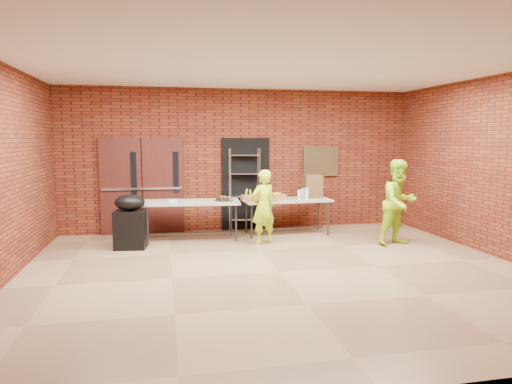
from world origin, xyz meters
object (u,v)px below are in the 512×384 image
wire_rack (245,190)px  volunteer_woman (263,207)px  table_right (287,202)px  volunteer_man (399,202)px  coffee_dispenser (312,186)px  table_left (191,204)px  covered_grill (130,221)px

wire_rack → volunteer_woman: (0.13, -1.39, -0.19)m
wire_rack → table_right: wire_rack is taller
table_right → volunteer_man: (1.91, -1.37, 0.13)m
coffee_dispenser → table_left: bearing=-173.4°
wire_rack → volunteer_woman: bearing=-73.7°
wire_rack → table_right: bearing=-25.6°
coffee_dispenser → volunteer_man: volunteer_man is taller
wire_rack → volunteer_man: wire_rack is taller
coffee_dispenser → covered_grill: (-3.89, -0.79, -0.51)m
table_right → volunteer_man: size_ratio=1.14×
volunteer_man → covered_grill: bearing=158.0°
volunteer_woman → volunteer_man: size_ratio=0.88×
wire_rack → covered_grill: (-2.43, -1.23, -0.41)m
wire_rack → table_right: 1.05m
wire_rack → table_right: size_ratio=0.97×
volunteer_man → table_left: bearing=149.3°
table_right → volunteer_woman: size_ratio=1.30×
wire_rack → covered_grill: size_ratio=1.79×
covered_grill → volunteer_woman: bearing=4.4°
table_right → covered_grill: 3.32m
table_left → volunteer_man: (3.98, -1.21, 0.10)m
volunteer_man → table_right: bearing=130.6°
table_left → covered_grill: size_ratio=1.95×
wire_rack → table_left: (-1.25, -0.76, -0.19)m
table_right → volunteer_woman: 1.04m
wire_rack → volunteer_man: (2.73, -1.98, -0.09)m
coffee_dispenser → covered_grill: bearing=-168.6°
table_left → table_right: (2.07, 0.15, -0.03)m
volunteer_woman → volunteer_man: bearing=144.1°
table_right → volunteer_man: bearing=-38.4°
table_right → covered_grill: size_ratio=1.85×
wire_rack → coffee_dispenser: wire_rack is taller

